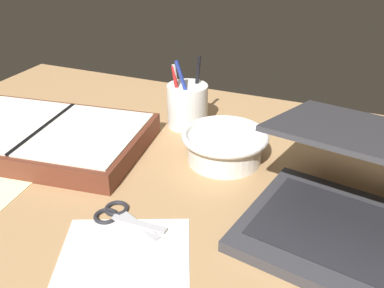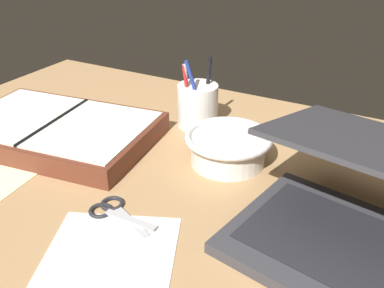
{
  "view_description": "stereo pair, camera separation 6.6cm",
  "coord_description": "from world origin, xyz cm",
  "px_view_note": "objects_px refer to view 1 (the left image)",
  "views": [
    {
      "loc": [
        24.4,
        -52.38,
        44.21
      ],
      "look_at": [
        -0.57,
        7.41,
        9.0
      ],
      "focal_mm": 40.0,
      "sensor_mm": 36.0,
      "label": 1
    },
    {
      "loc": [
        30.35,
        -49.52,
        44.21
      ],
      "look_at": [
        -0.57,
        7.41,
        9.0
      ],
      "focal_mm": 40.0,
      "sensor_mm": 36.0,
      "label": 2
    }
  ],
  "objects_px": {
    "bowl": "(224,145)",
    "scissors": "(118,215)",
    "pen_cup": "(187,105)",
    "planner": "(46,137)",
    "laptop": "(370,206)"
  },
  "relations": [
    {
      "from": "bowl",
      "to": "planner",
      "type": "height_order",
      "value": "bowl"
    },
    {
      "from": "pen_cup",
      "to": "planner",
      "type": "distance_m",
      "value": 0.3
    },
    {
      "from": "bowl",
      "to": "scissors",
      "type": "relative_size",
      "value": 1.35
    },
    {
      "from": "laptop",
      "to": "scissors",
      "type": "bearing_deg",
      "value": -153.46
    },
    {
      "from": "laptop",
      "to": "bowl",
      "type": "bearing_deg",
      "value": 164.59
    },
    {
      "from": "planner",
      "to": "scissors",
      "type": "height_order",
      "value": "planner"
    },
    {
      "from": "laptop",
      "to": "scissors",
      "type": "xyz_separation_m",
      "value": [
        -0.36,
        -0.1,
        -0.05
      ]
    },
    {
      "from": "bowl",
      "to": "scissors",
      "type": "height_order",
      "value": "bowl"
    },
    {
      "from": "pen_cup",
      "to": "scissors",
      "type": "bearing_deg",
      "value": -85.22
    },
    {
      "from": "laptop",
      "to": "planner",
      "type": "height_order",
      "value": "laptop"
    },
    {
      "from": "laptop",
      "to": "pen_cup",
      "type": "xyz_separation_m",
      "value": [
        -0.39,
        0.24,
        -0.01
      ]
    },
    {
      "from": "bowl",
      "to": "scissors",
      "type": "distance_m",
      "value": 0.25
    },
    {
      "from": "pen_cup",
      "to": "planner",
      "type": "bearing_deg",
      "value": -138.17
    },
    {
      "from": "bowl",
      "to": "scissors",
      "type": "bearing_deg",
      "value": -112.94
    },
    {
      "from": "pen_cup",
      "to": "bowl",
      "type": "bearing_deg",
      "value": -42.66
    }
  ]
}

